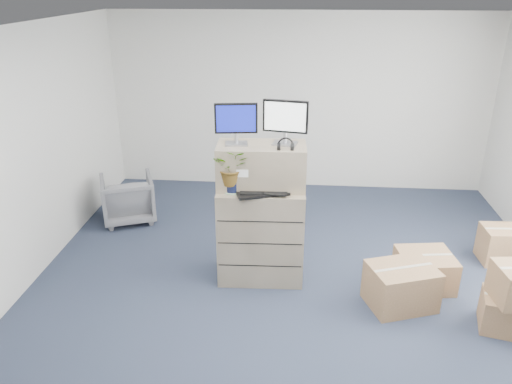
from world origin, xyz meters
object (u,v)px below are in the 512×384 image
keyboard (262,193)px  potted_plant (232,172)px  monitor_right (285,120)px  office_chair (128,196)px  filing_cabinet_lower (261,233)px  water_bottle (266,174)px  monitor_left (236,122)px

keyboard → potted_plant: size_ratio=1.31×
monitor_right → office_chair: size_ratio=0.66×
monitor_right → potted_plant: 0.78m
filing_cabinet_lower → office_chair: bearing=144.6°
keyboard → water_bottle: size_ratio=2.08×
water_bottle → potted_plant: bearing=-147.8°
water_bottle → office_chair: size_ratio=0.37×
keyboard → office_chair: 2.63m
monitor_left → water_bottle: monitor_left is taller
filing_cabinet_lower → office_chair: filing_cabinet_lower is taller
office_chair → monitor_left: bearing=122.1°
water_bottle → filing_cabinet_lower: bearing=-116.8°
potted_plant → keyboard: bearing=-6.4°
monitor_left → potted_plant: size_ratio=1.07×
water_bottle → potted_plant: (-0.34, -0.22, 0.10)m
water_bottle → monitor_right: bearing=2.1°
keyboard → office_chair: (-2.04, 1.48, -0.77)m
filing_cabinet_lower → office_chair: 2.41m
water_bottle → monitor_left: bearing=-172.3°
monitor_left → office_chair: size_ratio=0.62×
monitor_left → potted_plant: monitor_left is taller
monitor_left → keyboard: monitor_left is taller
water_bottle → office_chair: (-2.05, 1.22, -0.89)m
filing_cabinet_lower → monitor_right: monitor_right is taller
water_bottle → potted_plant: potted_plant is taller
potted_plant → office_chair: potted_plant is taller
monitor_right → keyboard: size_ratio=0.87×
filing_cabinet_lower → monitor_left: bearing=168.7°
filing_cabinet_lower → monitor_right: bearing=18.3°
filing_cabinet_lower → potted_plant: bearing=-158.7°
monitor_right → office_chair: 2.97m
monitor_right → monitor_left: bearing=-164.1°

